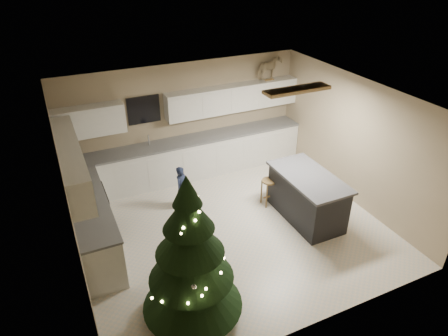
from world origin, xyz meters
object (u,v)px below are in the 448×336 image
Objects in this scene: bar_stool at (269,186)px; christmas_tree at (191,264)px; island at (307,197)px; toddler at (182,187)px; rocking_horse at (269,68)px.

christmas_tree is (-2.46, -2.01, 0.55)m from bar_stool.
island reaches higher than toddler.
christmas_tree is 3.62× the size of rocking_horse.
christmas_tree reaches higher than toddler.
rocking_horse is (1.02, 1.91, 1.84)m from bar_stool.
christmas_tree reaches higher than island.
rocking_horse is at bearing 48.40° from christmas_tree.
toddler is (0.81, 2.68, -0.52)m from christmas_tree.
toddler is 3.46m from rocking_horse.
toddler is at bearing 73.18° from christmas_tree.
toddler is (-1.65, 0.67, 0.02)m from bar_stool.
christmas_tree is at bearing -141.79° from toddler.
bar_stool is (-0.44, 0.70, -0.04)m from island.
bar_stool is 2.84m from rocking_horse.
toddler is at bearing 157.81° from bar_stool.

